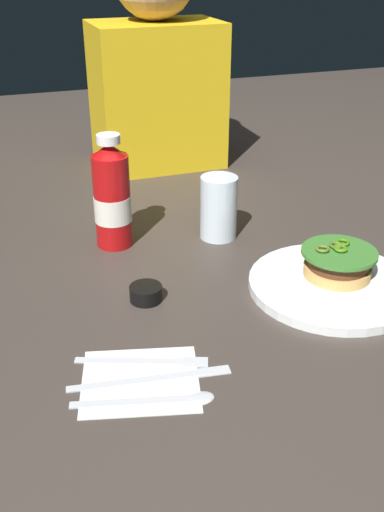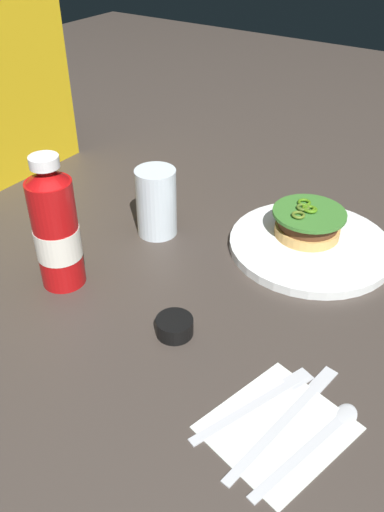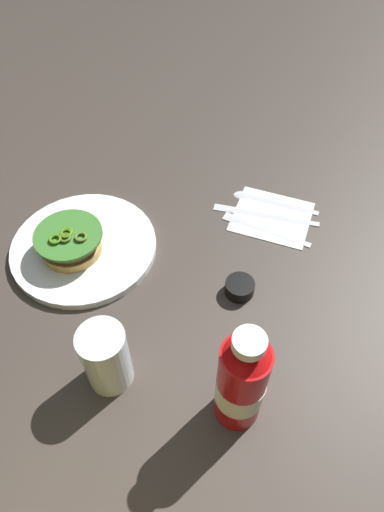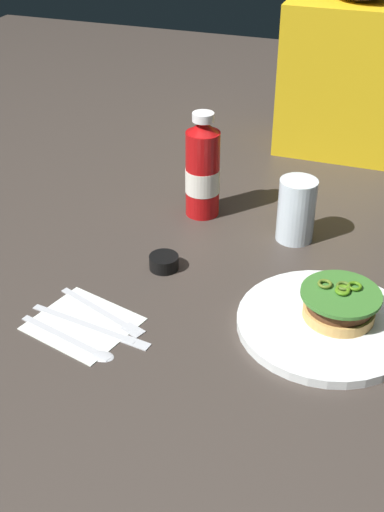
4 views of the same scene
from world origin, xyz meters
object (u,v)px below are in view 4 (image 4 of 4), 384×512
at_px(condiment_cup, 164,262).
at_px(napkin, 83,323).
at_px(fork_utensil, 108,313).
at_px(butter_knife, 97,327).
at_px(burger_sandwich, 340,304).
at_px(dinner_plate, 325,324).
at_px(water_glass, 296,210).
at_px(diner_person, 354,50).
at_px(ketchup_bottle, 203,171).
at_px(spoon_utensil, 79,342).

distance_m(condiment_cup, napkin, 0.20).
height_order(condiment_cup, fork_utensil, condiment_cup).
height_order(condiment_cup, butter_knife, condiment_cup).
height_order(burger_sandwich, condiment_cup, burger_sandwich).
bearing_deg(dinner_plate, condiment_cup, 166.55).
xyz_separation_m(water_glass, butter_knife, (-0.23, -0.37, -0.06)).
height_order(butter_knife, diner_person, diner_person).
xyz_separation_m(dinner_plate, ketchup_bottle, (-0.30, 0.29, 0.09)).
bearing_deg(diner_person, dinner_plate, -83.20).
distance_m(water_glass, butter_knife, 0.44).
xyz_separation_m(burger_sandwich, butter_knife, (-0.35, -0.14, -0.03)).
distance_m(condiment_cup, fork_utensil, 0.16).
height_order(ketchup_bottle, condiment_cup, ketchup_bottle).
relative_size(napkin, butter_knife, 0.70).
bearing_deg(condiment_cup, water_glass, 42.27).
relative_size(condiment_cup, diner_person, 0.10).
xyz_separation_m(napkin, diner_person, (0.28, 0.83, 0.24)).
bearing_deg(water_glass, dinner_plate, -67.58).
relative_size(ketchup_bottle, spoon_utensil, 1.20).
bearing_deg(butter_knife, condiment_cup, 79.74).
bearing_deg(burger_sandwich, dinner_plate, -136.24).
relative_size(water_glass, spoon_utensil, 0.69).
bearing_deg(spoon_utensil, ketchup_bottle, 84.42).
relative_size(condiment_cup, butter_knife, 0.24).
height_order(burger_sandwich, butter_knife, burger_sandwich).
distance_m(spoon_utensil, butter_knife, 0.04).
height_order(ketchup_bottle, diner_person, diner_person).
xyz_separation_m(burger_sandwich, condiment_cup, (-0.32, 0.06, -0.03)).
distance_m(napkin, spoon_utensil, 0.05).
bearing_deg(spoon_utensil, condiment_cup, 79.31).
xyz_separation_m(burger_sandwich, water_glass, (-0.12, 0.23, 0.02)).
bearing_deg(diner_person, condiment_cup, -108.64).
height_order(dinner_plate, spoon_utensil, dinner_plate).
bearing_deg(dinner_plate, spoon_utensil, -154.21).
height_order(water_glass, condiment_cup, water_glass).
bearing_deg(napkin, condiment_cup, 72.03).
height_order(napkin, diner_person, diner_person).
height_order(burger_sandwich, water_glass, water_glass).
relative_size(dinner_plate, diner_person, 0.52).
bearing_deg(butter_knife, dinner_plate, 20.28).
bearing_deg(condiment_cup, butter_knife, -100.26).
distance_m(burger_sandwich, diner_person, 0.73).
bearing_deg(condiment_cup, fork_utensil, -102.17).
bearing_deg(condiment_cup, ketchup_bottle, 90.21).
height_order(water_glass, diner_person, diner_person).
bearing_deg(condiment_cup, spoon_utensil, -100.69).
xyz_separation_m(ketchup_bottle, butter_knife, (-0.03, -0.41, -0.09)).
bearing_deg(napkin, dinner_plate, 18.33).
xyz_separation_m(condiment_cup, spoon_utensil, (-0.04, -0.24, -0.01)).
xyz_separation_m(napkin, fork_utensil, (0.03, 0.03, 0.00)).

